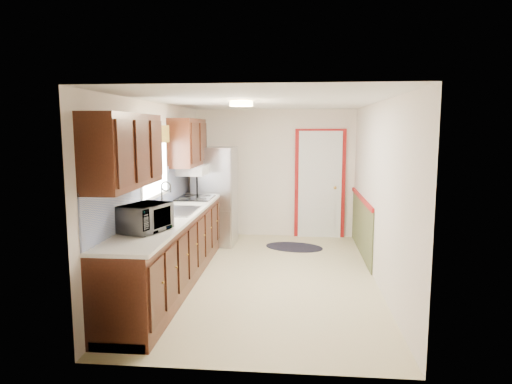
# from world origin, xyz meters

# --- Properties ---
(room_shell) EXTENTS (3.20, 5.20, 2.52)m
(room_shell) POSITION_xyz_m (0.00, 0.00, 1.20)
(room_shell) COLOR beige
(room_shell) RESTS_ON ground
(kitchen_run) EXTENTS (0.63, 4.00, 2.20)m
(kitchen_run) POSITION_xyz_m (-1.24, -0.29, 0.81)
(kitchen_run) COLOR #34160B
(kitchen_run) RESTS_ON ground
(back_wall_trim) EXTENTS (1.12, 2.30, 2.08)m
(back_wall_trim) POSITION_xyz_m (0.99, 2.21, 0.89)
(back_wall_trim) COLOR maroon
(back_wall_trim) RESTS_ON ground
(ceiling_fixture) EXTENTS (0.30, 0.30, 0.06)m
(ceiling_fixture) POSITION_xyz_m (-0.30, -0.20, 2.36)
(ceiling_fixture) COLOR #FFD88C
(ceiling_fixture) RESTS_ON room_shell
(microwave) EXTENTS (0.46, 0.61, 0.37)m
(microwave) POSITION_xyz_m (-1.20, -1.39, 1.12)
(microwave) COLOR white
(microwave) RESTS_ON kitchen_run
(refrigerator) EXTENTS (0.74, 0.74, 1.72)m
(refrigerator) POSITION_xyz_m (-1.02, 1.78, 0.86)
(refrigerator) COLOR #B7B7BC
(refrigerator) RESTS_ON ground
(rug) EXTENTS (1.12, 0.86, 0.01)m
(rug) POSITION_xyz_m (0.39, 1.62, 0.01)
(rug) COLOR black
(rug) RESTS_ON ground
(cooktop) EXTENTS (0.54, 0.65, 0.02)m
(cooktop) POSITION_xyz_m (-1.19, 0.96, 0.95)
(cooktop) COLOR black
(cooktop) RESTS_ON kitchen_run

